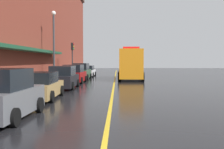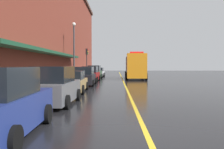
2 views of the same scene
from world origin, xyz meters
name	(u,v)px [view 1 (image 1 of 2)]	position (x,y,z in m)	size (l,w,h in m)	color
ground_plane	(115,81)	(0.00, 25.00, 0.00)	(112.00, 112.00, 0.00)	black
sidewalk_left	(58,80)	(-6.20, 25.00, 0.07)	(2.40, 70.00, 0.15)	#9E9B93
lane_center_stripe	(115,81)	(0.00, 25.00, 0.00)	(0.16, 70.00, 0.01)	gold
parked_car_1	(4,96)	(-3.92, 5.40, 0.87)	(2.12, 4.19, 1.89)	#595B60
parked_car_2	(41,86)	(-4.04, 10.70, 0.74)	(2.12, 4.78, 1.55)	#A5844C
parked_car_3	(63,78)	(-3.96, 16.67, 0.84)	(2.10, 4.53, 1.80)	black
parked_car_4	(74,74)	(-4.03, 22.29, 0.85)	(2.23, 4.25, 1.83)	maroon
parked_car_5	(82,72)	(-4.03, 28.06, 0.89)	(2.12, 4.30, 1.93)	#2D5133
parked_car_6	(88,71)	(-3.89, 33.57, 0.74)	(2.07, 4.51, 1.55)	silver
utility_truck	(130,65)	(1.84, 27.57, 1.76)	(2.98, 9.30, 3.70)	orange
parking_meter_0	(52,74)	(-5.35, 18.62, 1.06)	(0.14, 0.18, 1.33)	#4C4C51
parking_meter_1	(75,69)	(-5.35, 31.48, 1.06)	(0.14, 0.18, 1.33)	#4C4C51
parking_meter_2	(63,72)	(-5.35, 23.49, 1.06)	(0.14, 0.18, 1.33)	#4C4C51
street_lamp_left	(54,38)	(-5.95, 22.01, 4.40)	(0.44, 0.44, 6.94)	#33383D
traffic_light_near	(72,53)	(-5.29, 28.97, 3.16)	(0.38, 0.36, 4.30)	#232326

